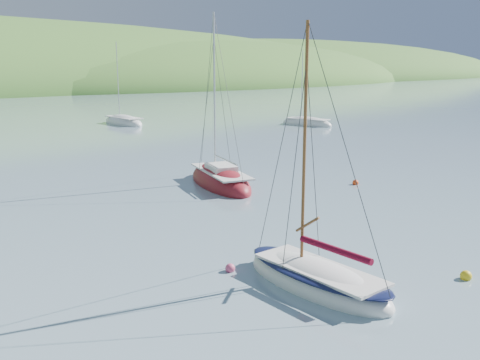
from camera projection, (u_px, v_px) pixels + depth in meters
ground at (371, 273)px, 20.49m from camera, size 700.00×700.00×0.00m
daysailer_white at (317, 280)px, 19.28m from camera, size 2.49×6.53×9.98m
sloop_red at (220, 182)px, 35.16m from camera, size 4.89×8.55×11.99m
distant_sloop_b at (124, 123)px, 69.84m from camera, size 3.20×8.16×11.46m
distant_sloop_d at (307, 124)px, 68.72m from camera, size 4.03×7.53×10.21m
mooring_buoys at (286, 241)px, 23.76m from camera, size 24.12×13.28×0.43m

